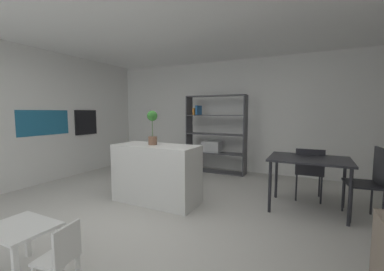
% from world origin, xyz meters
% --- Properties ---
extents(ground_plane, '(9.83, 9.83, 0.00)m').
position_xyz_m(ground_plane, '(0.00, 0.00, 0.00)').
color(ground_plane, beige).
extents(ceiling_slab, '(7.14, 6.16, 0.06)m').
position_xyz_m(ceiling_slab, '(0.00, 0.00, 2.74)').
color(ceiling_slab, white).
rests_on(ceiling_slab, ground_plane).
extents(back_partition, '(7.14, 0.06, 2.71)m').
position_xyz_m(back_partition, '(0.00, 3.05, 1.35)').
color(back_partition, white).
rests_on(back_partition, ground_plane).
extents(tall_cabinet_run_left, '(0.62, 5.55, 2.71)m').
position_xyz_m(tall_cabinet_run_left, '(-3.20, 0.00, 1.35)').
color(tall_cabinet_run_left, silver).
rests_on(tall_cabinet_run_left, ground_plane).
extents(cabinet_niche_splashback, '(0.01, 1.06, 0.51)m').
position_xyz_m(cabinet_niche_splashback, '(-2.88, 0.25, 1.24)').
color(cabinet_niche_splashback, '#1E6084').
rests_on(cabinet_niche_splashback, ground_plane).
extents(built_in_oven, '(0.06, 0.59, 0.58)m').
position_xyz_m(built_in_oven, '(-2.87, 1.25, 1.21)').
color(built_in_oven, black).
rests_on(built_in_oven, ground_plane).
extents(kitchen_island, '(1.36, 0.60, 0.93)m').
position_xyz_m(kitchen_island, '(-0.22, 0.36, 0.46)').
color(kitchen_island, silver).
rests_on(kitchen_island, ground_plane).
extents(potted_plant_on_island, '(0.17, 0.17, 0.55)m').
position_xyz_m(potted_plant_on_island, '(-0.29, 0.36, 1.25)').
color(potted_plant_on_island, brown).
rests_on(potted_plant_on_island, kitchen_island).
extents(open_bookshelf, '(1.45, 0.35, 1.84)m').
position_xyz_m(open_bookshelf, '(-0.17, 2.64, 0.81)').
color(open_bookshelf, '#4C4C51').
rests_on(open_bookshelf, ground_plane).
extents(child_table, '(0.58, 0.45, 0.45)m').
position_xyz_m(child_table, '(-0.26, -1.66, 0.37)').
color(child_table, white).
rests_on(child_table, ground_plane).
extents(child_chair_right, '(0.30, 0.30, 0.57)m').
position_xyz_m(child_chair_right, '(0.26, -1.65, 0.31)').
color(child_chair_right, silver).
rests_on(child_chair_right, ground_plane).
extents(dining_table, '(1.10, 0.80, 0.78)m').
position_xyz_m(dining_table, '(1.98, 1.09, 0.70)').
color(dining_table, '#232328').
rests_on(dining_table, ground_plane).
extents(dining_chair_far, '(0.44, 0.46, 0.87)m').
position_xyz_m(dining_chair_far, '(1.98, 1.51, 0.52)').
color(dining_chair_far, '#232328').
rests_on(dining_chair_far, ground_plane).
extents(dining_chair_window_side, '(0.47, 0.51, 0.98)m').
position_xyz_m(dining_chair_window_side, '(2.74, 1.10, 0.59)').
color(dining_chair_window_side, '#232328').
rests_on(dining_chair_window_side, ground_plane).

